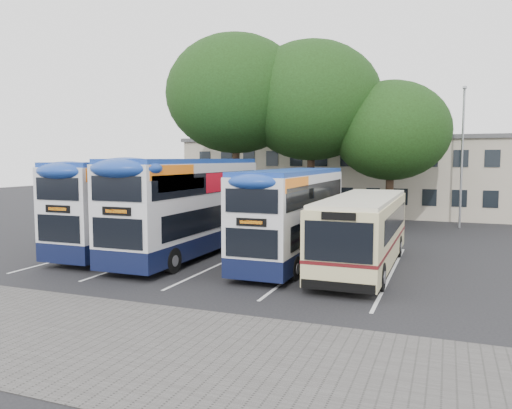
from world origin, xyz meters
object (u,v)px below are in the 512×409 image
object	(u,v)px
lamp_post	(462,149)
tree_mid	(312,101)
bus_dd_left	(135,201)
bus_single	(364,227)
bus_dd_mid	(189,202)
tree_left	(236,94)
tree_right	(391,131)
bus_dd_right	(293,212)

from	to	relation	value
lamp_post	tree_mid	xyz separation A→B (m)	(-9.45, -2.08, 3.22)
tree_mid	bus_dd_left	xyz separation A→B (m)	(-5.68, -12.08, -5.92)
bus_single	bus_dd_mid	bearing A→B (deg)	-179.06
tree_left	tree_mid	bearing A→B (deg)	14.95
tree_right	bus_single	size ratio (longest dim) A/B	0.95
tree_right	bus_dd_left	distance (m)	16.98
bus_dd_left	bus_dd_right	distance (m)	8.12
bus_dd_left	tree_right	bearing A→B (deg)	49.09
lamp_post	bus_dd_left	bearing A→B (deg)	-136.90
tree_left	bus_dd_right	bearing A→B (deg)	-55.95
lamp_post	bus_dd_right	bearing A→B (deg)	-116.11
bus_dd_left	bus_single	xyz separation A→B (m)	(11.18, -0.25, -0.71)
tree_right	bus_dd_mid	bearing A→B (deg)	-120.62
tree_mid	tree_left	bearing A→B (deg)	-165.05
bus_dd_right	bus_single	distance (m)	3.10
bus_dd_left	bus_single	bearing A→B (deg)	-1.28
tree_left	bus_dd_right	size ratio (longest dim) A/B	1.33
bus_dd_right	bus_dd_left	bearing A→B (deg)	179.00
tree_mid	bus_dd_left	distance (m)	14.60
tree_left	bus_single	bearing A→B (deg)	-46.56
lamp_post	tree_left	distance (m)	15.24
lamp_post	bus_dd_mid	xyz separation A→B (m)	(-11.93, -14.54, -2.62)
tree_mid	lamp_post	bearing A→B (deg)	12.42
lamp_post	bus_single	size ratio (longest dim) A/B	0.91
bus_dd_mid	lamp_post	bearing A→B (deg)	50.64
lamp_post	tree_left	bearing A→B (deg)	-166.70
tree_left	tree_mid	distance (m)	5.12
lamp_post	bus_dd_right	size ratio (longest dim) A/B	0.94
tree_left	bus_dd_mid	distance (m)	13.06
bus_dd_right	bus_single	bearing A→B (deg)	-2.02
tree_mid	bus_dd_mid	size ratio (longest dim) A/B	1.14
lamp_post	tree_right	size ratio (longest dim) A/B	0.96
tree_right	bus_dd_left	world-z (taller)	tree_right
lamp_post	tree_mid	size ratio (longest dim) A/B	0.74
bus_dd_left	lamp_post	bearing A→B (deg)	43.10
lamp_post	bus_dd_left	xyz separation A→B (m)	(-15.13, -14.16, -2.70)
tree_left	bus_single	distance (m)	16.76
bus_dd_mid	tree_mid	bearing A→B (deg)	78.77
bus_dd_left	bus_dd_right	size ratio (longest dim) A/B	1.08
lamp_post	bus_dd_right	world-z (taller)	lamp_post
tree_right	bus_dd_right	bearing A→B (deg)	-102.08
bus_dd_left	bus_single	distance (m)	11.20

